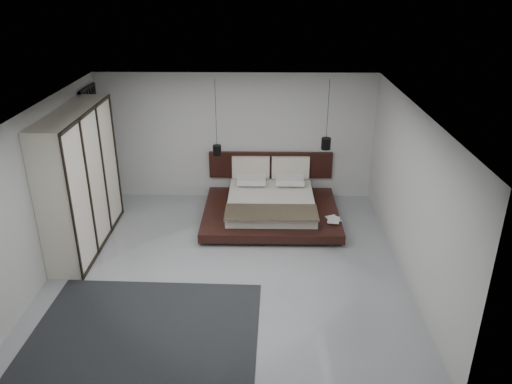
{
  "coord_description": "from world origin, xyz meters",
  "views": [
    {
      "loc": [
        0.61,
        -7.45,
        4.71
      ],
      "look_at": [
        0.46,
        1.2,
        0.88
      ],
      "focal_mm": 35.0,
      "sensor_mm": 36.0,
      "label": 1
    }
  ],
  "objects_px": {
    "lattice_screen": "(95,149)",
    "bed": "(271,205)",
    "wardrobe": "(80,180)",
    "pendant_right": "(326,143)",
    "pendant_left": "(217,150)",
    "rug": "(147,328)"
  },
  "relations": [
    {
      "from": "rug",
      "to": "pendant_left",
      "type": "bearing_deg",
      "value": 80.17
    },
    {
      "from": "pendant_right",
      "to": "wardrobe",
      "type": "height_order",
      "value": "pendant_right"
    },
    {
      "from": "lattice_screen",
      "to": "bed",
      "type": "xyz_separation_m",
      "value": [
        3.71,
        -0.54,
        -1.02
      ]
    },
    {
      "from": "wardrobe",
      "to": "rug",
      "type": "bearing_deg",
      "value": -56.72
    },
    {
      "from": "rug",
      "to": "pendant_right",
      "type": "bearing_deg",
      "value": 53.86
    },
    {
      "from": "lattice_screen",
      "to": "pendant_left",
      "type": "height_order",
      "value": "pendant_left"
    },
    {
      "from": "bed",
      "to": "wardrobe",
      "type": "height_order",
      "value": "wardrobe"
    },
    {
      "from": "lattice_screen",
      "to": "rug",
      "type": "xyz_separation_m",
      "value": [
        1.89,
        -4.15,
        -1.29
      ]
    },
    {
      "from": "pendant_left",
      "to": "wardrobe",
      "type": "relative_size",
      "value": 0.61
    },
    {
      "from": "pendant_right",
      "to": "rug",
      "type": "xyz_separation_m",
      "value": [
        -2.95,
        -4.04,
        -1.48
      ]
    },
    {
      "from": "bed",
      "to": "pendant_left",
      "type": "bearing_deg",
      "value": 159.19
    },
    {
      "from": "pendant_left",
      "to": "wardrobe",
      "type": "bearing_deg",
      "value": -146.44
    },
    {
      "from": "lattice_screen",
      "to": "pendant_left",
      "type": "distance_m",
      "value": 2.59
    },
    {
      "from": "bed",
      "to": "rug",
      "type": "xyz_separation_m",
      "value": [
        -1.82,
        -3.61,
        -0.28
      ]
    },
    {
      "from": "pendant_left",
      "to": "rug",
      "type": "height_order",
      "value": "pendant_left"
    },
    {
      "from": "lattice_screen",
      "to": "wardrobe",
      "type": "relative_size",
      "value": 1.0
    },
    {
      "from": "bed",
      "to": "pendant_right",
      "type": "height_order",
      "value": "pendant_right"
    },
    {
      "from": "wardrobe",
      "to": "bed",
      "type": "bearing_deg",
      "value": 17.96
    },
    {
      "from": "lattice_screen",
      "to": "bed",
      "type": "distance_m",
      "value": 3.88
    },
    {
      "from": "bed",
      "to": "rug",
      "type": "distance_m",
      "value": 4.05
    },
    {
      "from": "lattice_screen",
      "to": "wardrobe",
      "type": "distance_m",
      "value": 1.68
    },
    {
      "from": "bed",
      "to": "wardrobe",
      "type": "bearing_deg",
      "value": -162.04
    }
  ]
}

